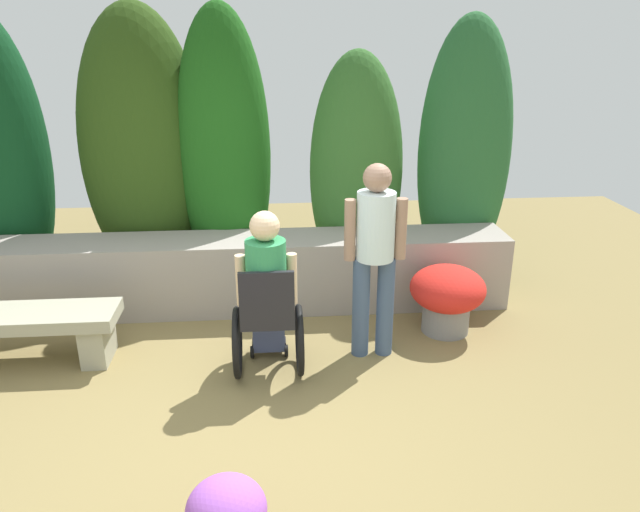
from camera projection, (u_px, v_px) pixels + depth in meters
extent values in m
plane|color=olive|center=(232.00, 431.00, 4.06)|extent=(11.41, 11.41, 0.00)
cube|color=gray|center=(241.00, 273.00, 5.78)|extent=(5.11, 0.58, 0.70)
ellipsoid|color=#2B4714|center=(144.00, 151.00, 6.03)|extent=(1.25, 0.88, 2.81)
ellipsoid|color=#1B5516|center=(225.00, 154.00, 5.92)|extent=(0.90, 0.63, 2.80)
ellipsoid|color=#306227|center=(356.00, 172.00, 6.11)|extent=(0.94, 0.66, 2.38)
ellipsoid|color=#265F2E|center=(464.00, 154.00, 6.15)|extent=(0.95, 0.67, 2.71)
cube|color=#9E9C84|center=(98.00, 340.00, 4.90)|extent=(0.20, 0.39, 0.34)
cube|color=#9E9C84|center=(7.00, 318.00, 4.77)|extent=(1.70, 0.46, 0.11)
cube|color=black|center=(268.00, 316.00, 4.58)|extent=(0.40, 0.40, 0.06)
cube|color=black|center=(267.00, 298.00, 4.33)|extent=(0.40, 0.04, 0.40)
cube|color=black|center=(269.00, 342.00, 5.02)|extent=(0.28, 0.12, 0.03)
torus|color=black|center=(237.00, 342.00, 4.64)|extent=(0.05, 0.56, 0.56)
torus|color=black|center=(300.00, 340.00, 4.68)|extent=(0.05, 0.56, 0.56)
cylinder|color=black|center=(252.00, 352.00, 4.96)|extent=(0.03, 0.10, 0.10)
cylinder|color=black|center=(286.00, 351.00, 4.98)|extent=(0.03, 0.10, 0.10)
cube|color=#414B73|center=(267.00, 297.00, 4.63)|extent=(0.30, 0.40, 0.16)
cube|color=#414B73|center=(268.00, 325.00, 4.94)|extent=(0.26, 0.14, 0.43)
cylinder|color=#328E54|center=(266.00, 273.00, 4.44)|extent=(0.30, 0.30, 0.50)
cylinder|color=beige|center=(241.00, 280.00, 4.50)|extent=(0.08, 0.08, 0.40)
cylinder|color=beige|center=(292.00, 279.00, 4.53)|extent=(0.08, 0.08, 0.40)
sphere|color=beige|center=(265.00, 226.00, 4.31)|extent=(0.22, 0.22, 0.22)
cylinder|color=#3F5372|center=(361.00, 308.00, 4.90)|extent=(0.14, 0.14, 0.84)
cylinder|color=#3F5372|center=(385.00, 307.00, 4.91)|extent=(0.14, 0.14, 0.84)
cylinder|color=silver|center=(376.00, 226.00, 4.66)|extent=(0.30, 0.30, 0.54)
cylinder|color=#A07860|center=(350.00, 230.00, 4.65)|extent=(0.09, 0.09, 0.49)
cylinder|color=#A07860|center=(401.00, 229.00, 4.69)|extent=(0.09, 0.09, 0.49)
sphere|color=#A07860|center=(377.00, 178.00, 4.53)|extent=(0.22, 0.22, 0.22)
ellipsoid|color=#9E52BD|center=(226.00, 510.00, 2.92)|extent=(0.40, 0.40, 0.31)
cylinder|color=gray|center=(446.00, 315.00, 5.37)|extent=(0.42, 0.42, 0.30)
ellipsoid|color=#2A4528|center=(447.00, 295.00, 5.30)|extent=(0.46, 0.46, 0.14)
ellipsoid|color=red|center=(448.00, 288.00, 5.28)|extent=(0.66, 0.66, 0.39)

